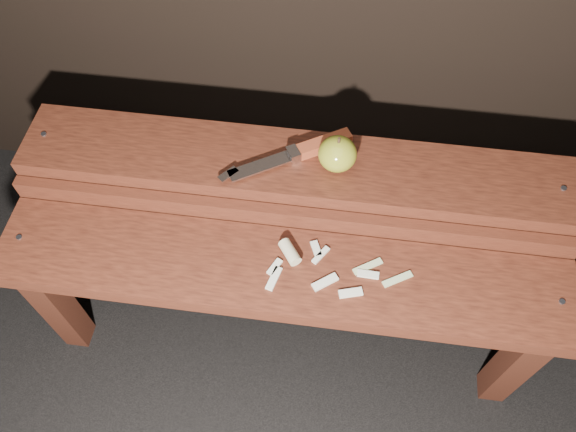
# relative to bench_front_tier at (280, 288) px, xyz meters

# --- Properties ---
(ground) EXTENTS (60.00, 60.00, 0.00)m
(ground) POSITION_rel_bench_front_tier_xyz_m (0.00, 0.06, -0.35)
(ground) COLOR black
(bench_front_tier) EXTENTS (1.20, 0.20, 0.42)m
(bench_front_tier) POSITION_rel_bench_front_tier_xyz_m (0.00, 0.00, 0.00)
(bench_front_tier) COLOR #37170D
(bench_front_tier) RESTS_ON ground
(bench_rear_tier) EXTENTS (1.20, 0.21, 0.50)m
(bench_rear_tier) POSITION_rel_bench_front_tier_xyz_m (0.00, 0.23, 0.06)
(bench_rear_tier) COLOR #37170D
(bench_rear_tier) RESTS_ON ground
(apple) EXTENTS (0.08, 0.08, 0.09)m
(apple) POSITION_rel_bench_front_tier_xyz_m (0.09, 0.23, 0.18)
(apple) COLOR olive
(apple) RESTS_ON bench_rear_tier
(knife) EXTENTS (0.27, 0.18, 0.03)m
(knife) POSITION_rel_bench_front_tier_xyz_m (0.02, 0.25, 0.16)
(knife) COLOR brown
(knife) RESTS_ON bench_rear_tier
(apple_scraps) EXTENTS (0.30, 0.13, 0.03)m
(apple_scraps) POSITION_rel_bench_front_tier_xyz_m (0.06, 0.03, 0.07)
(apple_scraps) COLOR beige
(apple_scraps) RESTS_ON bench_front_tier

